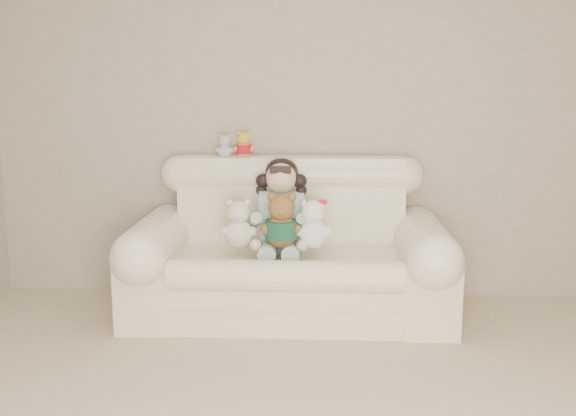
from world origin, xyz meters
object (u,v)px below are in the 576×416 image
Objects in this scene: seated_child at (281,205)px; cream_teddy at (239,219)px; white_cat at (313,219)px; brown_teddy at (282,215)px; sofa at (289,240)px.

cream_teddy is (-0.26, -0.21, -0.05)m from seated_child.
white_cat is at bearing 3.94° from cream_teddy.
seated_child is at bearing 42.95° from cream_teddy.
cream_teddy is at bearing -178.92° from brown_teddy.
cream_teddy is at bearing -156.57° from sofa.
sofa reaches higher than white_cat.
brown_teddy is at bearing -91.37° from seated_child.
cream_teddy is at bearing -145.72° from seated_child.
seated_child reaches higher than white_cat.
seated_child reaches higher than cream_teddy.
brown_teddy is at bearing -167.48° from white_cat.
seated_child is at bearing 94.00° from brown_teddy.
seated_child is 0.30m from white_cat.
brown_teddy is at bearing 4.38° from cream_teddy.
brown_teddy is at bearing -106.61° from sofa.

